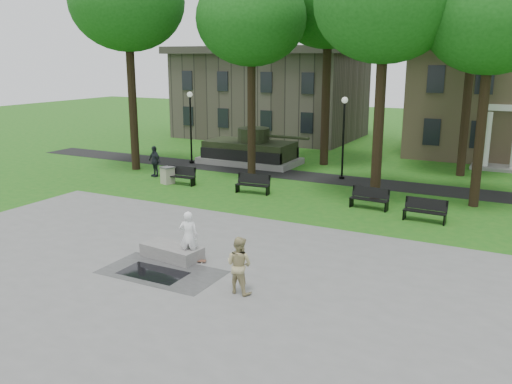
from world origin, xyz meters
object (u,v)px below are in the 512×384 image
concrete_block (172,251)px  trash_bin (168,175)px  skateboarder (189,237)px  friend_watching (239,265)px  park_bench_0 (181,175)px

concrete_block → trash_bin: (-7.15, 9.41, 0.24)m
skateboarder → trash_bin: 12.30m
skateboarder → friend_watching: bearing=129.3°
park_bench_0 → skateboarder: bearing=-56.2°
friend_watching → park_bench_0: friend_watching is taller
concrete_block → friend_watching: 3.87m
friend_watching → trash_bin: (-10.68, 10.86, -0.41)m
concrete_block → skateboarder: size_ratio=1.23×
concrete_block → friend_watching: size_ratio=1.26×
skateboarder → concrete_block: bearing=-24.9°
friend_watching → park_bench_0: (-9.92, 11.05, -0.37)m
concrete_block → park_bench_0: park_bench_0 is taller
concrete_block → friend_watching: (3.53, -1.45, 0.65)m
skateboarder → park_bench_0: bearing=-76.9°
friend_watching → park_bench_0: 14.86m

